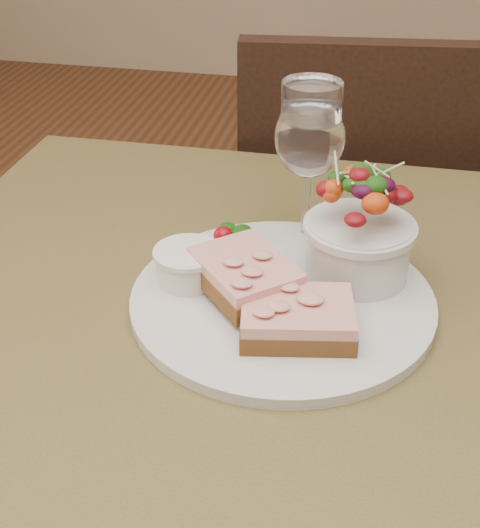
% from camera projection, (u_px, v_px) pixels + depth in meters
% --- Properties ---
extents(cafe_table, '(0.80, 0.80, 0.75)m').
position_uv_depth(cafe_table, '(254.00, 398.00, 0.78)').
color(cafe_table, '#4E4421').
rests_on(cafe_table, ground).
extents(chair_far, '(0.46, 0.46, 0.90)m').
position_uv_depth(chair_far, '(350.00, 320.00, 1.48)').
color(chair_far, black).
rests_on(chair_far, ground).
extents(dinner_plate, '(0.31, 0.31, 0.01)m').
position_uv_depth(dinner_plate, '(282.00, 300.00, 0.74)').
color(dinner_plate, silver).
rests_on(dinner_plate, cafe_table).
extents(sandwich_front, '(0.12, 0.10, 0.03)m').
position_uv_depth(sandwich_front, '(297.00, 318.00, 0.68)').
color(sandwich_front, '#442C12').
rests_on(sandwich_front, dinner_plate).
extents(sandwich_back, '(0.13, 0.13, 0.03)m').
position_uv_depth(sandwich_back, '(245.00, 274.00, 0.73)').
color(sandwich_back, '#442C12').
rests_on(sandwich_back, dinner_plate).
extents(ramekin, '(0.07, 0.07, 0.04)m').
position_uv_depth(ramekin, '(188.00, 264.00, 0.75)').
color(ramekin, white).
rests_on(ramekin, dinner_plate).
extents(salad_bowl, '(0.11, 0.11, 0.13)m').
position_uv_depth(salad_bowl, '(360.00, 225.00, 0.74)').
color(salad_bowl, silver).
rests_on(salad_bowl, dinner_plate).
extents(garnish, '(0.05, 0.04, 0.02)m').
position_uv_depth(garnish, '(233.00, 236.00, 0.82)').
color(garnish, '#103309').
rests_on(garnish, dinner_plate).
extents(wine_glass, '(0.08, 0.08, 0.18)m').
position_uv_depth(wine_glass, '(310.00, 142.00, 0.79)').
color(wine_glass, white).
rests_on(wine_glass, cafe_table).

